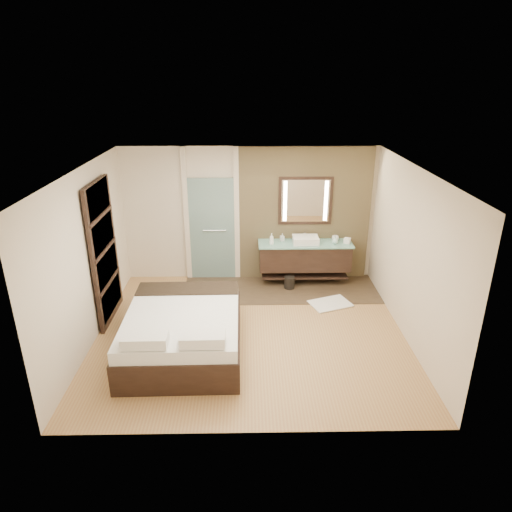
{
  "coord_description": "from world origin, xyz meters",
  "views": [
    {
      "loc": [
        -0.03,
        -6.5,
        4.0
      ],
      "look_at": [
        0.1,
        0.6,
        1.12
      ],
      "focal_mm": 32.0,
      "sensor_mm": 36.0,
      "label": 1
    }
  ],
  "objects_px": {
    "vanity": "(305,256)",
    "mirror_unit": "(305,201)",
    "waste_bin": "(289,283)",
    "bed": "(183,332)"
  },
  "relations": [
    {
      "from": "mirror_unit",
      "to": "waste_bin",
      "type": "bearing_deg",
      "value": -121.56
    },
    {
      "from": "mirror_unit",
      "to": "waste_bin",
      "type": "xyz_separation_m",
      "value": [
        -0.32,
        -0.52,
        -1.52
      ]
    },
    {
      "from": "bed",
      "to": "waste_bin",
      "type": "xyz_separation_m",
      "value": [
        1.8,
        2.15,
        -0.21
      ]
    },
    {
      "from": "vanity",
      "to": "waste_bin",
      "type": "distance_m",
      "value": 0.62
    },
    {
      "from": "waste_bin",
      "to": "bed",
      "type": "bearing_deg",
      "value": -129.98
    },
    {
      "from": "vanity",
      "to": "mirror_unit",
      "type": "xyz_separation_m",
      "value": [
        0.0,
        0.24,
        1.07
      ]
    },
    {
      "from": "vanity",
      "to": "mirror_unit",
      "type": "bearing_deg",
      "value": 90.0
    },
    {
      "from": "vanity",
      "to": "bed",
      "type": "xyz_separation_m",
      "value": [
        -2.12,
        -2.43,
        -0.24
      ]
    },
    {
      "from": "mirror_unit",
      "to": "bed",
      "type": "height_order",
      "value": "mirror_unit"
    },
    {
      "from": "mirror_unit",
      "to": "waste_bin",
      "type": "distance_m",
      "value": 1.64
    }
  ]
}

